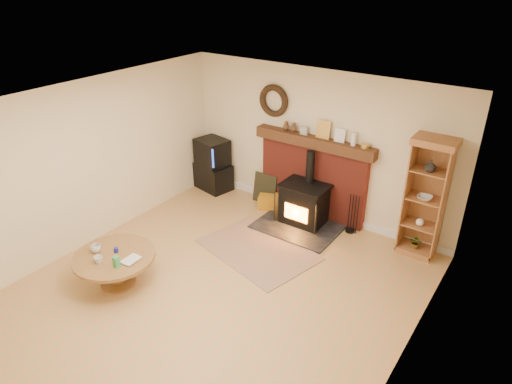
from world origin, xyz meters
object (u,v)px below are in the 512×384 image
Objects in this scene: wood_stove at (303,205)px; curio_cabinet at (426,198)px; coffee_table at (114,261)px; tv_unit at (213,165)px.

wood_stove is 2.01m from curio_cabinet.
curio_cabinet is 4.61m from coffee_table.
wood_stove reaches higher than tv_unit.
tv_unit is at bearing 174.89° from wood_stove.
curio_cabinet is 1.69× the size of coffee_table.
coffee_table is at bearing -75.06° from tv_unit.
wood_stove is at bearing -5.11° from tv_unit.
curio_cabinet is at bearing 8.36° from wood_stove.
wood_stove is 2.18m from tv_unit.
curio_cabinet reaches higher than wood_stove.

